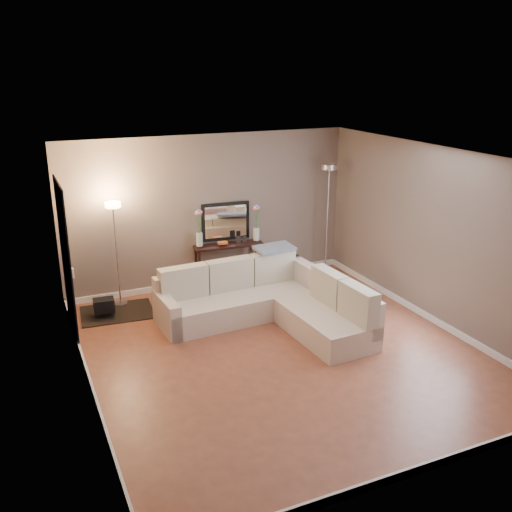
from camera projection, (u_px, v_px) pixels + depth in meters
name	position (u px, v px, depth m)	size (l,w,h in m)	color
floor	(280.00, 350.00, 7.71)	(5.00, 5.50, 0.01)	brown
ceiling	(283.00, 157.00, 6.88)	(5.00, 5.50, 0.01)	white
wall_back	(209.00, 211.00, 9.69)	(5.00, 0.02, 2.60)	#77665B
wall_front	(423.00, 354.00, 4.91)	(5.00, 0.02, 2.60)	#77665B
wall_left	(79.00, 289.00, 6.33)	(0.02, 5.50, 2.60)	#77665B
wall_right	(436.00, 237.00, 8.26)	(0.02, 5.50, 2.60)	#77665B
baseboard_back	(212.00, 280.00, 10.07)	(5.00, 0.03, 0.10)	white
baseboard_front	(409.00, 472.00, 5.33)	(5.00, 0.03, 0.10)	white
baseboard_left	(92.00, 387.00, 6.74)	(0.03, 5.50, 0.10)	white
baseboard_right	(427.00, 316.00, 8.65)	(0.03, 5.50, 0.10)	white
doorway	(66.00, 260.00, 7.88)	(0.02, 1.20, 2.20)	black
switch_plate	(73.00, 273.00, 7.11)	(0.02, 0.08, 0.12)	white
sectional_sofa	(268.00, 302.00, 8.48)	(2.57, 2.39, 0.86)	beige
throw_blanket	(274.00, 248.00, 8.99)	(0.62, 0.36, 0.05)	slate
console_table	(225.00, 262.00, 9.87)	(1.22, 0.42, 0.74)	black
leaning_mirror	(226.00, 221.00, 9.81)	(0.85, 0.11, 0.66)	black
table_decor	(229.00, 242.00, 9.74)	(0.51, 0.13, 0.12)	#C45822
flower_vase_left	(199.00, 230.00, 9.54)	(0.14, 0.12, 0.63)	silver
flower_vase_right	(256.00, 225.00, 9.85)	(0.14, 0.12, 0.63)	silver
floor_lamp_lit	(115.00, 234.00, 8.81)	(0.26, 0.26, 1.68)	silver
floor_lamp_unlit	(328.00, 197.00, 10.13)	(0.32, 0.32, 2.02)	silver
charcoal_rug	(117.00, 312.00, 8.87)	(1.10, 0.82, 0.01)	black
black_bag	(104.00, 305.00, 8.67)	(0.31, 0.22, 0.20)	black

